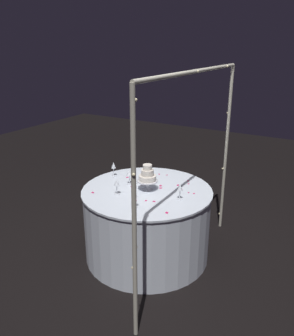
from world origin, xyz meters
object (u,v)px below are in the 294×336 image
(decorative_arch, at_px, (193,146))
(wine_glass_3, at_px, (114,166))
(wine_glass_1, at_px, (180,188))
(wine_glass_0, at_px, (134,196))
(wine_glass_2, at_px, (129,173))
(tiered_cake, at_px, (148,176))
(main_table, at_px, (147,223))
(wine_glass_4, at_px, (117,184))

(decorative_arch, xyz_separation_m, wine_glass_3, (-0.15, -1.03, -0.43))
(decorative_arch, bearing_deg, wine_glass_1, -67.43)
(wine_glass_0, distance_m, wine_glass_3, 0.86)
(wine_glass_1, relative_size, wine_glass_3, 0.93)
(wine_glass_2, bearing_deg, wine_glass_1, 83.34)
(tiered_cake, height_order, wine_glass_3, tiered_cake)
(tiered_cake, relative_size, wine_glass_2, 1.74)
(decorative_arch, xyz_separation_m, wine_glass_0, (0.42, -0.39, -0.43))
(main_table, bearing_deg, wine_glass_2, -97.88)
(wine_glass_0, distance_m, wine_glass_1, 0.48)
(wine_glass_0, bearing_deg, decorative_arch, 137.24)
(main_table, xyz_separation_m, wine_glass_1, (0.04, 0.40, 0.51))
(main_table, distance_m, wine_glass_4, 0.61)
(tiered_cake, relative_size, wine_glass_4, 1.83)
(decorative_arch, height_order, wine_glass_4, decorative_arch)
(tiered_cake, relative_size, wine_glass_1, 1.78)
(tiered_cake, bearing_deg, wine_glass_4, -38.72)
(main_table, distance_m, tiered_cake, 0.55)
(main_table, relative_size, wine_glass_3, 8.15)
(main_table, height_order, wine_glass_4, wine_glass_4)
(decorative_arch, bearing_deg, wine_glass_3, -98.02)
(main_table, bearing_deg, wine_glass_3, -105.27)
(wine_glass_0, xyz_separation_m, wine_glass_3, (-0.56, -0.64, -0.00))
(main_table, height_order, wine_glass_2, wine_glass_2)
(main_table, relative_size, wine_glass_4, 9.05)
(main_table, bearing_deg, decorative_arch, 90.00)
(wine_glass_2, xyz_separation_m, wine_glass_4, (0.29, 0.04, -0.01))
(main_table, height_order, tiered_cake, tiered_cake)
(wine_glass_4, bearing_deg, wine_glass_0, 62.79)
(main_table, xyz_separation_m, wine_glass_0, (0.42, 0.11, 0.52))
(wine_glass_4, bearing_deg, wine_glass_3, -140.89)
(wine_glass_1, relative_size, wine_glass_4, 1.03)
(decorative_arch, distance_m, main_table, 1.07)
(tiered_cake, height_order, wine_glass_0, tiered_cake)
(wine_glass_1, bearing_deg, wine_glass_0, -37.32)
(tiered_cake, relative_size, wine_glass_3, 1.65)
(decorative_arch, xyz_separation_m, wine_glass_1, (0.04, -0.10, -0.44))
(main_table, xyz_separation_m, wine_glass_4, (0.26, -0.20, 0.51))
(decorative_arch, distance_m, tiered_cake, 0.63)
(tiered_cake, xyz_separation_m, wine_glass_0, (0.42, 0.11, -0.04))
(wine_glass_2, bearing_deg, tiered_cake, 83.20)
(wine_glass_2, bearing_deg, wine_glass_0, 37.75)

